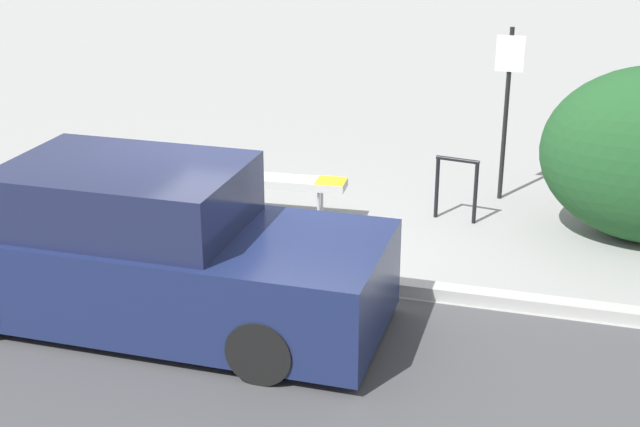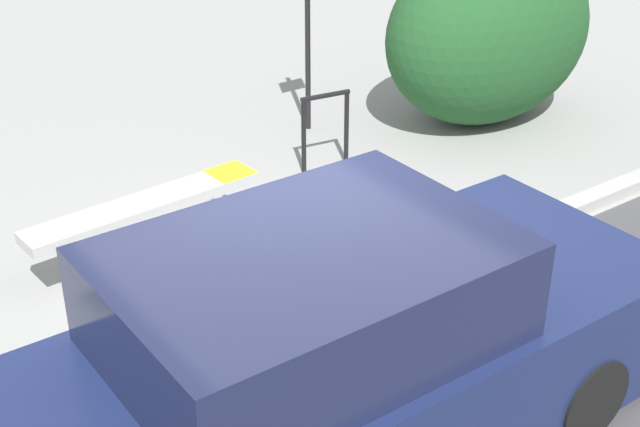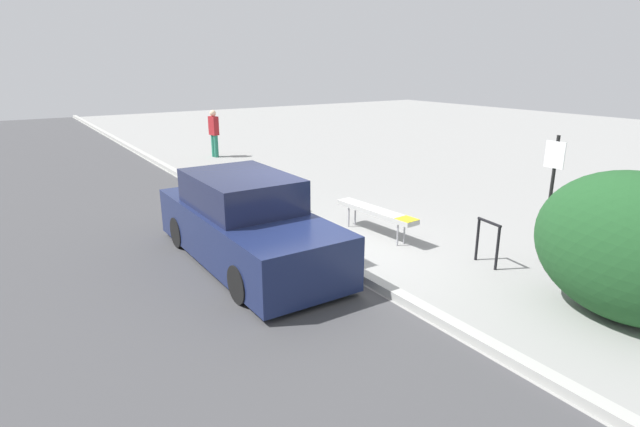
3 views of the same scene
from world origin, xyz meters
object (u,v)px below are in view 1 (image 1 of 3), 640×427
at_px(bench, 263,181).
at_px(fire_hydrant, 56,189).
at_px(sign_post, 507,98).
at_px(parked_car_near, 144,253).
at_px(bike_rack, 456,183).

relative_size(bench, fire_hydrant, 2.80).
xyz_separation_m(sign_post, parked_car_near, (-3.00, -4.46, -0.68)).
distance_m(fire_hydrant, parked_car_near, 3.15).
height_order(bench, bike_rack, bike_rack).
distance_m(bench, parked_car_near, 2.88).
distance_m(sign_post, parked_car_near, 5.41).
height_order(bench, fire_hydrant, fire_hydrant).
relative_size(bike_rack, fire_hydrant, 1.08).
bearing_deg(fire_hydrant, parked_car_near, -42.58).
bearing_deg(sign_post, bench, -150.47).
xyz_separation_m(fire_hydrant, parked_car_near, (2.31, -2.12, 0.29)).
relative_size(bench, bike_rack, 2.60).
bearing_deg(sign_post, bike_rack, -115.88).
xyz_separation_m(bench, bike_rack, (2.34, 0.62, -0.01)).
relative_size(sign_post, fire_hydrant, 3.01).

